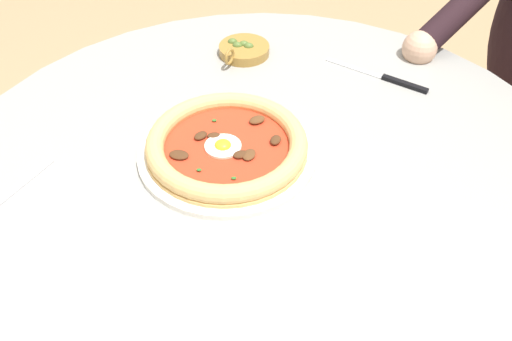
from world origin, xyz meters
The scene contains 5 objects.
dining_table centered at (0.00, 0.00, 0.58)m, with size 1.06×1.06×0.72m.
pizza_on_plate centered at (-0.06, 0.04, 0.74)m, with size 0.29×0.29×0.04m.
steak_knife centered at (0.24, 0.26, 0.72)m, with size 0.18×0.13×0.01m.
olive_pan centered at (-0.04, 0.35, 0.73)m, with size 0.10×0.12×0.04m.
fork_utensil centered at (-0.39, -0.05, 0.72)m, with size 0.09×0.16×0.00m.
Camera 1 is at (-0.01, -0.65, 1.33)m, focal length 39.36 mm.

